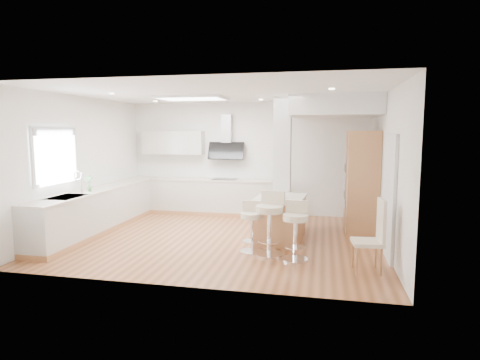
% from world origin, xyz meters
% --- Properties ---
extents(ground, '(6.00, 6.00, 0.00)m').
position_xyz_m(ground, '(0.00, 0.00, 0.00)').
color(ground, '#AD6A40').
rests_on(ground, ground).
extents(ceiling, '(6.00, 5.00, 0.02)m').
position_xyz_m(ceiling, '(0.00, 0.00, 0.00)').
color(ceiling, white).
rests_on(ceiling, ground).
extents(wall_back, '(6.00, 0.04, 2.80)m').
position_xyz_m(wall_back, '(0.00, 2.50, 1.40)').
color(wall_back, white).
rests_on(wall_back, ground).
extents(wall_left, '(0.04, 5.00, 2.80)m').
position_xyz_m(wall_left, '(-3.00, 0.00, 1.40)').
color(wall_left, white).
rests_on(wall_left, ground).
extents(wall_right, '(0.04, 5.00, 2.80)m').
position_xyz_m(wall_right, '(3.00, 0.00, 1.40)').
color(wall_right, white).
rests_on(wall_right, ground).
extents(skylight, '(4.10, 2.10, 0.06)m').
position_xyz_m(skylight, '(-0.79, 0.60, 2.77)').
color(skylight, silver).
rests_on(skylight, ground).
extents(window_left, '(0.06, 1.28, 1.07)m').
position_xyz_m(window_left, '(-2.96, -0.90, 1.69)').
color(window_left, white).
rests_on(window_left, ground).
extents(doorway_right, '(0.05, 1.00, 2.10)m').
position_xyz_m(doorway_right, '(2.97, -0.60, 1.00)').
color(doorway_right, '#494239').
rests_on(doorway_right, ground).
extents(counter_left, '(0.63, 4.50, 1.35)m').
position_xyz_m(counter_left, '(-2.70, 0.23, 0.46)').
color(counter_left, tan).
rests_on(counter_left, ground).
extents(counter_back, '(3.62, 0.63, 2.50)m').
position_xyz_m(counter_back, '(-0.91, 2.22, 0.70)').
color(counter_back, tan).
rests_on(counter_back, ground).
extents(pillar, '(0.35, 0.35, 2.80)m').
position_xyz_m(pillar, '(1.05, 0.95, 1.40)').
color(pillar, silver).
rests_on(pillar, ground).
extents(soffit, '(1.78, 2.20, 0.40)m').
position_xyz_m(soffit, '(2.10, 1.40, 2.60)').
color(soffit, white).
rests_on(soffit, ground).
extents(oven_column, '(0.63, 1.21, 2.10)m').
position_xyz_m(oven_column, '(2.68, 1.23, 1.05)').
color(oven_column, tan).
rests_on(oven_column, ground).
extents(peninsula, '(1.01, 1.43, 0.90)m').
position_xyz_m(peninsula, '(1.09, 0.17, 0.42)').
color(peninsula, tan).
rests_on(peninsula, ground).
extents(bar_stool_a, '(0.42, 0.42, 0.88)m').
position_xyz_m(bar_stool_a, '(0.70, -0.76, 0.50)').
color(bar_stool_a, white).
rests_on(bar_stool_a, ground).
extents(bar_stool_b, '(0.57, 0.57, 1.08)m').
position_xyz_m(bar_stool_b, '(1.04, -0.86, 0.61)').
color(bar_stool_b, white).
rests_on(bar_stool_b, ground).
extents(bar_stool_c, '(0.47, 0.47, 0.97)m').
position_xyz_m(bar_stool_c, '(1.48, -1.03, 0.54)').
color(bar_stool_c, white).
rests_on(bar_stool_c, ground).
extents(dining_chair, '(0.47, 0.47, 1.10)m').
position_xyz_m(dining_chair, '(2.66, -1.37, 0.59)').
color(dining_chair, beige).
rests_on(dining_chair, ground).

